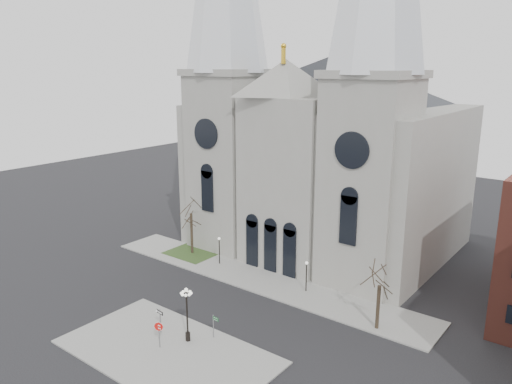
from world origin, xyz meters
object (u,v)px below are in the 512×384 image
Objects in this scene: stop_sign at (159,329)px; street_name_sign at (214,324)px; globe_lamp at (187,308)px; one_way_sign at (160,317)px.

street_name_sign is (2.55, 3.88, -0.42)m from stop_sign.
stop_sign is 4.67m from street_name_sign.
one_way_sign is at bearing -170.85° from globe_lamp.
street_name_sign is (4.34, 2.18, -0.21)m from one_way_sign.
stop_sign is at bearing -116.81° from globe_lamp.
one_way_sign is at bearing -151.42° from street_name_sign.
one_way_sign reaches higher than street_name_sign.
globe_lamp is 3.32m from one_way_sign.
one_way_sign is at bearing 129.78° from stop_sign.
street_name_sign is at bearing 49.65° from globe_lamp.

